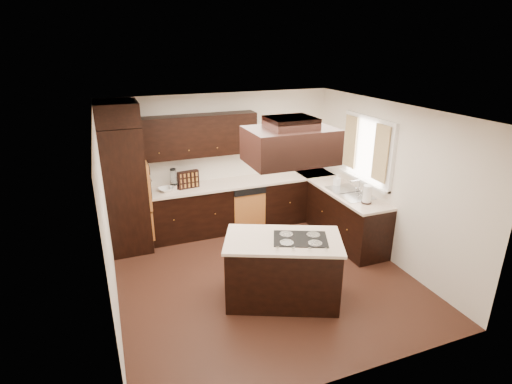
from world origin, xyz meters
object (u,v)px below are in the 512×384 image
at_px(oven_column, 126,189).
at_px(spice_rack, 188,180).
at_px(range_hood, 290,145).
at_px(island, 282,271).

bearing_deg(oven_column, spice_rack, 4.56).
bearing_deg(range_hood, spice_rack, 109.20).
bearing_deg(oven_column, range_hood, -50.26).
height_order(oven_column, range_hood, range_hood).
xyz_separation_m(oven_column, island, (1.80, -2.29, -0.62)).
relative_size(oven_column, range_hood, 2.02).
xyz_separation_m(oven_column, spice_rack, (1.06, 0.08, 0.02)).
xyz_separation_m(oven_column, range_hood, (1.88, -2.25, 1.10)).
bearing_deg(island, oven_column, 151.84).
distance_m(island, range_hood, 1.72).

